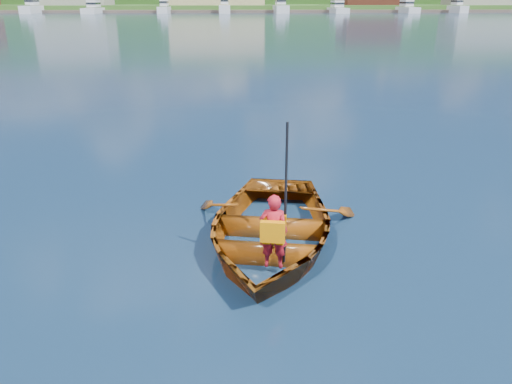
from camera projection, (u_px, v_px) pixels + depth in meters
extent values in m
plane|color=#142E41|center=(356.00, 246.00, 7.92)|extent=(600.00, 600.00, 0.00)
imported|color=brown|center=(269.00, 228.00, 7.92)|extent=(3.61, 4.54, 0.84)
imported|color=red|center=(273.00, 231.00, 6.93)|extent=(0.44, 0.33, 1.10)
cube|color=orange|center=(273.00, 232.00, 6.80)|extent=(0.35, 0.16, 0.30)
cube|color=orange|center=(274.00, 224.00, 7.02)|extent=(0.35, 0.14, 0.30)
cube|color=orange|center=(273.00, 240.00, 6.98)|extent=(0.34, 0.27, 0.05)
cylinder|color=black|center=(286.00, 196.00, 6.88)|extent=(0.04, 0.04, 2.07)
cube|color=#375827|center=(231.00, 7.00, 184.48)|extent=(400.00, 80.00, 2.00)
cube|color=brown|center=(251.00, 11.00, 145.87)|extent=(160.02, 4.82, 0.80)
cube|color=silver|center=(32.00, 10.00, 137.81)|extent=(3.09, 11.04, 2.30)
cube|color=silver|center=(32.00, 1.00, 138.01)|extent=(2.16, 4.97, 1.80)
cube|color=black|center=(32.00, 1.00, 137.98)|extent=(2.23, 5.19, 0.50)
cube|color=silver|center=(93.00, 11.00, 138.79)|extent=(3.65, 13.04, 1.63)
cube|color=silver|center=(93.00, 4.00, 139.32)|extent=(2.56, 5.87, 1.80)
cube|color=black|center=(93.00, 3.00, 139.29)|extent=(2.63, 6.13, 0.50)
cube|color=silver|center=(164.00, 10.00, 139.77)|extent=(2.84, 10.15, 1.97)
cube|color=silver|center=(164.00, 2.00, 139.97)|extent=(1.99, 4.57, 1.80)
cube|color=black|center=(164.00, 2.00, 139.93)|extent=(2.05, 4.77, 0.50)
cube|color=silver|center=(225.00, 10.00, 140.61)|extent=(3.04, 10.85, 2.38)
cube|color=silver|center=(224.00, 1.00, 140.78)|extent=(2.13, 4.88, 1.80)
cube|color=black|center=(224.00, 1.00, 140.74)|extent=(2.19, 5.10, 0.50)
cube|color=silver|center=(281.00, 10.00, 141.45)|extent=(3.54, 12.66, 2.35)
cube|color=silver|center=(280.00, 1.00, 141.80)|extent=(2.48, 5.70, 1.80)
cube|color=black|center=(280.00, 1.00, 141.76)|extent=(2.55, 5.95, 0.50)
cube|color=silver|center=(338.00, 11.00, 142.42)|extent=(3.82, 13.66, 1.60)
cube|color=silver|center=(337.00, 4.00, 143.03)|extent=(2.68, 6.15, 1.80)
cube|color=black|center=(337.00, 3.00, 142.99)|extent=(2.75, 6.42, 0.50)
cube|color=silver|center=(407.00, 10.00, 143.46)|extent=(3.40, 12.14, 1.81)
cube|color=silver|center=(407.00, 3.00, 143.88)|extent=(2.38, 5.46, 1.80)
cube|color=black|center=(407.00, 3.00, 143.84)|extent=(2.45, 5.70, 0.50)
cube|color=silver|center=(457.00, 10.00, 144.18)|extent=(2.59, 9.25, 2.23)
cube|color=silver|center=(457.00, 1.00, 144.23)|extent=(1.81, 4.16, 1.80)
cube|color=black|center=(457.00, 1.00, 144.20)|extent=(1.86, 4.35, 0.50)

